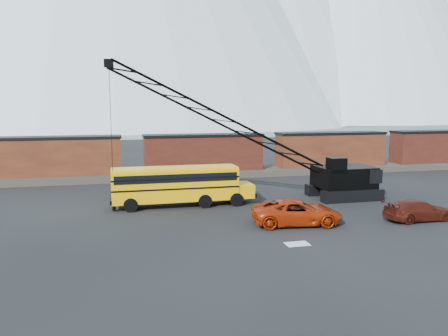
% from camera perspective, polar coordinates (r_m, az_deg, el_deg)
% --- Properties ---
extents(ground, '(160.00, 160.00, 0.00)m').
position_cam_1_polar(ground, '(29.83, 5.59, -7.62)').
color(ground, black).
rests_on(ground, ground).
extents(gravel_berm, '(120.00, 5.00, 0.70)m').
position_cam_1_polar(gravel_berm, '(50.58, -2.68, -0.66)').
color(gravel_berm, '#4A443D').
rests_on(gravel_berm, ground).
extents(boxcar_west_near, '(13.70, 3.10, 4.17)m').
position_cam_1_polar(boxcar_west_near, '(49.76, -21.10, 1.46)').
color(boxcar_west_near, '#411A12').
rests_on(boxcar_west_near, gravel_berm).
extents(boxcar_mid, '(13.70, 3.10, 4.17)m').
position_cam_1_polar(boxcar_mid, '(50.27, -2.70, 2.06)').
color(boxcar_mid, '#4A1F14').
rests_on(boxcar_mid, gravel_berm).
extents(boxcar_east_near, '(13.70, 3.10, 4.17)m').
position_cam_1_polar(boxcar_east_near, '(55.59, 13.72, 2.42)').
color(boxcar_east_near, '#411A12').
rests_on(boxcar_east_near, gravel_berm).
extents(boxcar_east_far, '(13.70, 3.10, 4.17)m').
position_cam_1_polar(boxcar_east_far, '(64.54, 26.44, 2.56)').
color(boxcar_east_far, '#4A1F14').
rests_on(boxcar_east_far, gravel_berm).
extents(snow_patch, '(1.40, 0.90, 0.02)m').
position_cam_1_polar(snow_patch, '(26.44, 9.54, -9.75)').
color(snow_patch, silver).
rests_on(snow_patch, ground).
extents(school_bus, '(11.65, 2.65, 3.19)m').
position_cam_1_polar(school_bus, '(35.43, -5.82, -2.13)').
color(school_bus, '#ECA404').
rests_on(school_bus, ground).
extents(red_pickup, '(6.46, 3.65, 1.70)m').
position_cam_1_polar(red_pickup, '(30.43, 9.50, -5.72)').
color(red_pickup, '#A52608').
rests_on(red_pickup, ground).
extents(maroon_suv, '(5.07, 2.13, 1.46)m').
position_cam_1_polar(maroon_suv, '(34.03, 24.06, -5.06)').
color(maroon_suv, '#43130B').
rests_on(maroon_suv, ground).
extents(crawler_crane, '(22.98, 4.20, 11.67)m').
position_cam_1_polar(crawler_crane, '(35.69, 2.24, 5.09)').
color(crawler_crane, black).
rests_on(crawler_crane, ground).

